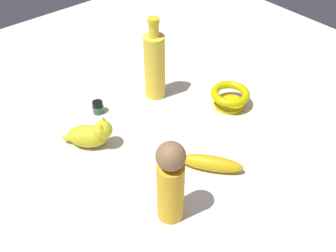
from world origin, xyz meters
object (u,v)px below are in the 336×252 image
at_px(banana, 211,163).
at_px(bottle_tall, 155,65).
at_px(cat_figurine, 91,134).
at_px(nail_polish_jar, 98,107).
at_px(bowl, 230,96).
at_px(person_figure_adult, 171,182).

xyz_separation_m(banana, bottle_tall, (0.36, -0.10, 0.10)).
bearing_deg(cat_figurine, nail_polish_jar, -39.22).
bearing_deg(bowl, person_figure_adult, 115.54).
bearing_deg(person_figure_adult, nail_polish_jar, -10.28).
distance_m(bowl, cat_figurine, 0.46).
height_order(cat_figurine, banana, cat_figurine).
distance_m(person_figure_adult, nail_polish_jar, 0.46).
relative_size(bowl, banana, 0.73).
distance_m(person_figure_adult, bottle_tall, 0.49).
bearing_deg(cat_figurine, banana, -145.88).
height_order(bowl, bottle_tall, bottle_tall).
height_order(nail_polish_jar, bottle_tall, bottle_tall).
bearing_deg(bottle_tall, person_figure_adult, 145.35).
bearing_deg(bowl, banana, 123.43).
distance_m(cat_figurine, person_figure_adult, 0.34).
bearing_deg(person_figure_adult, banana, -76.88).
bearing_deg(bottle_tall, cat_figurine, 103.88).
relative_size(bowl, bottle_tall, 0.45).
bearing_deg(nail_polish_jar, bottle_tall, -102.64).
relative_size(banana, nail_polish_jar, 4.26).
bearing_deg(bowl, nail_polish_jar, 54.63).
distance_m(bowl, person_figure_adult, 0.48).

